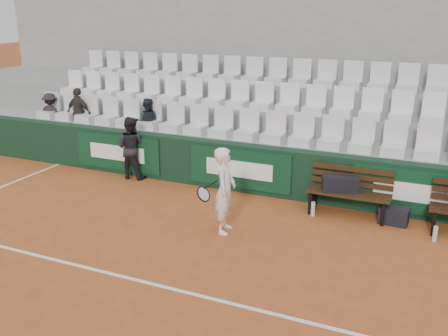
% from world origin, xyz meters
% --- Properties ---
extents(ground, '(80.00, 80.00, 0.00)m').
position_xyz_m(ground, '(0.00, 0.00, 0.00)').
color(ground, '#AD5427').
rests_on(ground, ground).
extents(court_baseline, '(18.00, 0.06, 0.01)m').
position_xyz_m(court_baseline, '(0.00, 0.00, 0.00)').
color(court_baseline, white).
rests_on(court_baseline, ground).
extents(back_barrier, '(18.00, 0.34, 1.00)m').
position_xyz_m(back_barrier, '(0.07, 3.99, 0.50)').
color(back_barrier, '#10321E').
rests_on(back_barrier, ground).
extents(grandstand_tier_front, '(18.00, 0.95, 1.00)m').
position_xyz_m(grandstand_tier_front, '(0.00, 4.62, 0.50)').
color(grandstand_tier_front, '#999996').
rests_on(grandstand_tier_front, ground).
extents(grandstand_tier_mid, '(18.00, 0.95, 1.45)m').
position_xyz_m(grandstand_tier_mid, '(0.00, 5.58, 0.72)').
color(grandstand_tier_mid, gray).
rests_on(grandstand_tier_mid, ground).
extents(grandstand_tier_back, '(18.00, 0.95, 1.90)m').
position_xyz_m(grandstand_tier_back, '(0.00, 6.53, 0.95)').
color(grandstand_tier_back, gray).
rests_on(grandstand_tier_back, ground).
extents(grandstand_rear_wall, '(18.00, 0.30, 4.40)m').
position_xyz_m(grandstand_rear_wall, '(0.00, 7.15, 2.20)').
color(grandstand_rear_wall, gray).
rests_on(grandstand_rear_wall, ground).
extents(seat_row_front, '(11.90, 0.44, 0.63)m').
position_xyz_m(seat_row_front, '(0.00, 4.45, 1.31)').
color(seat_row_front, silver).
rests_on(seat_row_front, grandstand_tier_front).
extents(seat_row_mid, '(11.90, 0.44, 0.63)m').
position_xyz_m(seat_row_mid, '(0.00, 5.40, 1.77)').
color(seat_row_mid, white).
rests_on(seat_row_mid, grandstand_tier_mid).
extents(seat_row_back, '(11.90, 0.44, 0.63)m').
position_xyz_m(seat_row_back, '(0.00, 6.35, 2.21)').
color(seat_row_back, silver).
rests_on(seat_row_back, grandstand_tier_back).
extents(bench_left, '(1.50, 0.56, 0.45)m').
position_xyz_m(bench_left, '(2.08, 3.54, 0.23)').
color(bench_left, '#372110').
rests_on(bench_left, ground).
extents(sports_bag_left, '(0.70, 0.47, 0.28)m').
position_xyz_m(sports_bag_left, '(1.91, 3.57, 0.59)').
color(sports_bag_left, black).
rests_on(sports_bag_left, bench_left).
extents(sports_bag_ground, '(0.52, 0.34, 0.30)m').
position_xyz_m(sports_bag_ground, '(2.90, 3.50, 0.15)').
color(sports_bag_ground, black).
rests_on(sports_bag_ground, ground).
extents(water_bottle_near, '(0.08, 0.08, 0.27)m').
position_xyz_m(water_bottle_near, '(1.50, 3.25, 0.14)').
color(water_bottle_near, '#AFBEC6').
rests_on(water_bottle_near, ground).
extents(water_bottle_far, '(0.07, 0.07, 0.27)m').
position_xyz_m(water_bottle_far, '(3.60, 3.02, 0.13)').
color(water_bottle_far, silver).
rests_on(water_bottle_far, ground).
extents(tennis_player, '(0.72, 0.60, 1.49)m').
position_xyz_m(tennis_player, '(0.27, 2.00, 0.75)').
color(tennis_player, white).
rests_on(tennis_player, ground).
extents(ball_kid, '(0.71, 0.57, 1.41)m').
position_xyz_m(ball_kid, '(-2.78, 3.76, 0.70)').
color(ball_kid, black).
rests_on(ball_kid, ground).
extents(spectator_a, '(0.75, 0.52, 1.07)m').
position_xyz_m(spectator_a, '(-5.67, 4.50, 1.53)').
color(spectator_a, black).
rests_on(spectator_a, grandstand_tier_front).
extents(spectator_b, '(0.75, 0.35, 1.26)m').
position_xyz_m(spectator_b, '(-4.77, 4.50, 1.63)').
color(spectator_b, '#322D28').
rests_on(spectator_b, grandstand_tier_front).
extents(spectator_c, '(0.67, 0.59, 1.14)m').
position_xyz_m(spectator_c, '(-2.79, 4.50, 1.57)').
color(spectator_c, '#1D232B').
rests_on(spectator_c, grandstand_tier_front).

